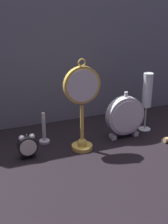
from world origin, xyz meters
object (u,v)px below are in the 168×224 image
Objects in this scene: alarm_clock_twin_bell at (27,145)px; brass_candlestick at (44,133)px; mantel_clock_silver at (125,116)px; champagne_flute at (147,94)px; pocket_watch_on_stand at (82,104)px.

brass_candlestick is (0.09, 0.10, -0.01)m from alarm_clock_twin_bell.
alarm_clock_twin_bell is 0.48× the size of mantel_clock_silver.
mantel_clock_silver is at bearing 3.52° from alarm_clock_twin_bell.
alarm_clock_twin_bell is at bearing -131.65° from brass_candlestick.
pocket_watch_on_stand is at bearing -167.95° from champagne_flute.
pocket_watch_on_stand is at bearing -2.09° from alarm_clock_twin_bell.
brass_candlestick is (-0.44, 0.04, -0.12)m from champagne_flute.
mantel_clock_silver is 0.34m from brass_candlestick.
pocket_watch_on_stand is 0.25m from alarm_clock_twin_bell.
champagne_flute is at bearing 16.51° from mantel_clock_silver.
alarm_clock_twin_bell is 0.41m from mantel_clock_silver.
mantel_clock_silver is 0.14m from champagne_flute.
champagne_flute is (0.12, 0.04, 0.07)m from mantel_clock_silver.
alarm_clock_twin_bell is 0.73× the size of brass_candlestick.
champagne_flute is at bearing 6.57° from alarm_clock_twin_bell.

